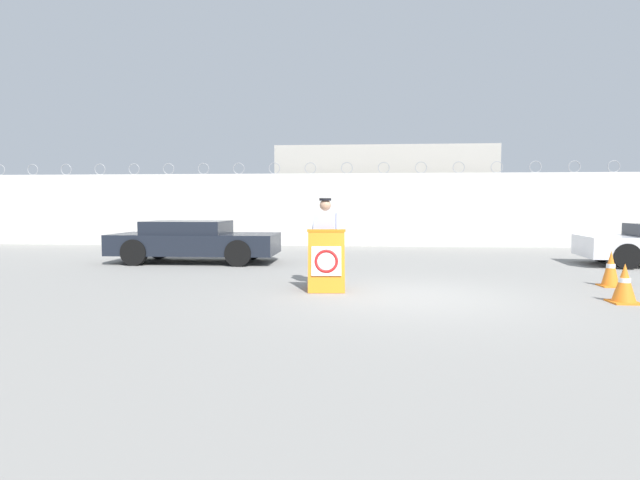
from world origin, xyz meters
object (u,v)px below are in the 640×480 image
at_px(traffic_cone_near, 611,269).
at_px(security_guard, 325,237).
at_px(traffic_cone_mid, 624,283).
at_px(parked_car_front_coupe, 194,241).
at_px(barricade_sign, 326,260).

bearing_deg(traffic_cone_near, security_guard, -175.94).
distance_m(traffic_cone_near, traffic_cone_mid, 1.86).
bearing_deg(security_guard, traffic_cone_near, -162.24).
bearing_deg(parked_car_front_coupe, barricade_sign, -47.91).
distance_m(security_guard, parked_car_front_coupe, 5.65).
xyz_separation_m(barricade_sign, traffic_cone_near, (5.69, 0.94, -0.23)).
height_order(security_guard, traffic_cone_near, security_guard).
xyz_separation_m(barricade_sign, traffic_cone_mid, (5.06, -0.81, -0.26)).
relative_size(barricade_sign, traffic_cone_mid, 1.77).
xyz_separation_m(traffic_cone_near, traffic_cone_mid, (-0.63, -1.75, -0.03)).
distance_m(security_guard, traffic_cone_mid, 5.33).
relative_size(traffic_cone_near, parked_car_front_coupe, 0.16).
xyz_separation_m(traffic_cone_near, parked_car_front_coupe, (-9.76, 3.55, 0.26)).
xyz_separation_m(barricade_sign, parked_car_front_coupe, (-4.08, 4.49, 0.03)).
relative_size(barricade_sign, traffic_cone_near, 1.63).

